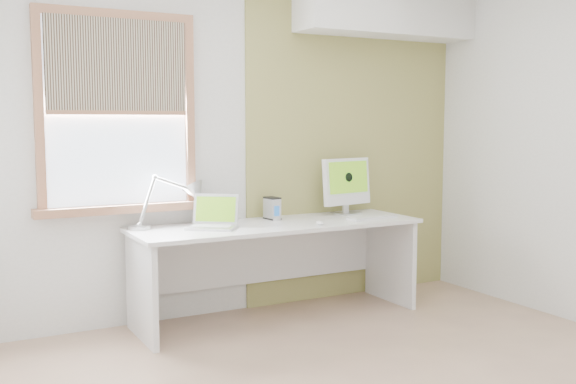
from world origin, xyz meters
TOP-DOWN VIEW (x-y plane):
  - room at (0.00, 0.00)m, footprint 4.04×3.54m
  - accent_wall at (1.00, 1.74)m, footprint 2.00×0.02m
  - soffit at (1.20, 1.57)m, footprint 1.60×0.40m
  - window at (-1.00, 1.71)m, footprint 1.20×0.14m
  - desk at (0.09, 1.44)m, footprint 2.20×0.70m
  - desk_lamp at (-0.53, 1.65)m, footprint 0.69×0.31m
  - laptop at (-0.41, 1.41)m, footprint 0.43×0.42m
  - phone_dock at (0.15, 1.51)m, footprint 0.07×0.07m
  - external_drive at (0.14, 1.58)m, footprint 0.10×0.14m
  - imac at (0.83, 1.56)m, footprint 0.47×0.18m
  - keyboard at (0.86, 1.24)m, footprint 0.45×0.18m
  - mouse at (0.33, 1.16)m, footprint 0.08×0.11m

SIDE VIEW (x-z plane):
  - desk at x=0.09m, z-range 0.17..0.90m
  - keyboard at x=0.86m, z-range 0.73..0.75m
  - mouse at x=0.33m, z-range 0.73..0.76m
  - phone_dock at x=0.15m, z-range 0.70..0.83m
  - laptop at x=-0.41m, z-range 0.67..0.91m
  - external_drive at x=0.14m, z-range 0.73..0.90m
  - desk_lamp at x=-0.53m, z-range 0.74..1.12m
  - imac at x=0.83m, z-range 0.76..1.22m
  - room at x=0.00m, z-range -0.02..2.62m
  - accent_wall at x=1.00m, z-range 0.00..2.60m
  - window at x=-1.00m, z-range 0.83..2.25m
  - soffit at x=1.20m, z-range 2.19..2.61m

